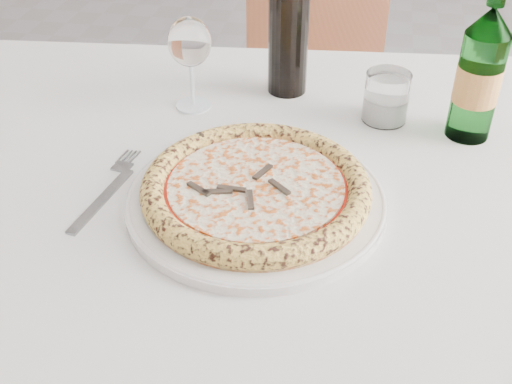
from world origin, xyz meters
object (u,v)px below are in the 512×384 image
at_px(tumbler, 386,100).
at_px(wine_glass, 190,44).
at_px(wine_bottle, 289,26).
at_px(plate, 256,198).
at_px(dining_table, 267,210).
at_px(pizza, 256,188).
at_px(beer_bottle, 480,74).
at_px(chair_far, 316,72).

bearing_deg(tumbler, wine_glass, -177.53).
height_order(wine_glass, wine_bottle, wine_bottle).
bearing_deg(plate, dining_table, 90.00).
distance_m(pizza, wine_glass, 0.31).
height_order(wine_glass, beer_bottle, beer_bottle).
relative_size(pizza, tumbler, 3.79).
xyz_separation_m(wine_glass, wine_bottle, (0.15, 0.09, 0.01)).
bearing_deg(pizza, tumbler, 57.57).
bearing_deg(chair_far, plate, -90.33).
relative_size(wine_glass, wine_bottle, 0.57).
bearing_deg(tumbler, pizza, -122.43).
bearing_deg(pizza, chair_far, 89.67).
xyz_separation_m(plate, beer_bottle, (0.30, 0.24, 0.10)).
bearing_deg(tumbler, beer_bottle, -11.03).
relative_size(plate, beer_bottle, 1.35).
bearing_deg(wine_bottle, chair_far, 88.91).
bearing_deg(tumbler, wine_bottle, 156.70).
relative_size(chair_far, wine_glass, 5.75).
distance_m(beer_bottle, wine_bottle, 0.33).
height_order(dining_table, wine_glass, wine_glass).
relative_size(dining_table, wine_glass, 9.35).
xyz_separation_m(chair_far, wine_glass, (-0.16, -0.64, 0.34)).
relative_size(chair_far, pizza, 2.93).
distance_m(dining_table, plate, 0.14).
distance_m(dining_table, tumbler, 0.27).
bearing_deg(wine_glass, tumbler, 2.47).
distance_m(wine_glass, tumbler, 0.34).
distance_m(chair_far, wine_bottle, 0.65).
distance_m(dining_table, chair_far, 0.80).
distance_m(dining_table, beer_bottle, 0.39).
relative_size(chair_far, beer_bottle, 3.45).
distance_m(plate, tumbler, 0.32).
bearing_deg(chair_far, wine_bottle, -91.09).
height_order(pizza, beer_bottle, beer_bottle).
xyz_separation_m(chair_far, wine_bottle, (-0.01, -0.55, 0.35)).
bearing_deg(wine_bottle, plate, -89.12).
bearing_deg(tumbler, chair_far, 104.92).
height_order(plate, wine_bottle, wine_bottle).
xyz_separation_m(pizza, wine_bottle, (-0.01, 0.34, 0.10)).
relative_size(tumbler, beer_bottle, 0.31).
distance_m(tumbler, wine_bottle, 0.21).
bearing_deg(plate, wine_glass, 121.63).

